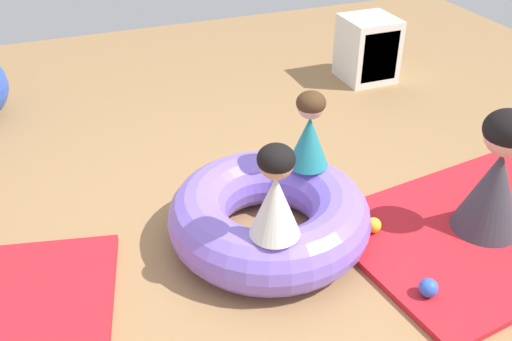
# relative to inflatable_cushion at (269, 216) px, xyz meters

# --- Properties ---
(ground_plane) EXTENTS (8.00, 8.00, 0.00)m
(ground_plane) POSITION_rel_inflatable_cushion_xyz_m (-0.09, -0.07, -0.17)
(ground_plane) COLOR #9E7549
(gym_mat_front) EXTENTS (1.78, 1.36, 0.04)m
(gym_mat_front) POSITION_rel_inflatable_cushion_xyz_m (1.19, -0.39, -0.15)
(gym_mat_front) COLOR red
(gym_mat_front) RESTS_ON ground
(inflatable_cushion) EXTENTS (1.13, 1.13, 0.34)m
(inflatable_cushion) POSITION_rel_inflatable_cushion_xyz_m (0.00, 0.00, 0.00)
(inflatable_cushion) COLOR #8466E0
(inflatable_cushion) RESTS_ON ground
(child_in_white) EXTENTS (0.35, 0.35, 0.50)m
(child_in_white) POSITION_rel_inflatable_cushion_xyz_m (-0.11, -0.34, 0.41)
(child_in_white) COLOR white
(child_in_white) RESTS_ON inflatable_cushion
(child_in_teal) EXTENTS (0.32, 0.32, 0.46)m
(child_in_teal) POSITION_rel_inflatable_cushion_xyz_m (0.32, 0.18, 0.39)
(child_in_teal) COLOR teal
(child_in_teal) RESTS_ON inflatable_cushion
(adult_seated) EXTENTS (0.45, 0.45, 0.75)m
(adult_seated) POSITION_rel_inflatable_cushion_xyz_m (1.19, -0.39, 0.24)
(adult_seated) COLOR #383842
(adult_seated) RESTS_ON gym_mat_front
(play_ball_blue) EXTENTS (0.10, 0.10, 0.10)m
(play_ball_blue) POSITION_rel_inflatable_cushion_xyz_m (0.55, -0.74, -0.08)
(play_ball_blue) COLOR blue
(play_ball_blue) RESTS_ON gym_mat_front
(play_ball_yellow) EXTENTS (0.09, 0.09, 0.09)m
(play_ball_yellow) POSITION_rel_inflatable_cushion_xyz_m (0.57, -0.20, -0.08)
(play_ball_yellow) COLOR yellow
(play_ball_yellow) RESTS_ON gym_mat_front
(storage_cube) EXTENTS (0.44, 0.44, 0.56)m
(storage_cube) POSITION_rel_inflatable_cushion_xyz_m (1.69, 1.80, 0.11)
(storage_cube) COLOR white
(storage_cube) RESTS_ON ground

